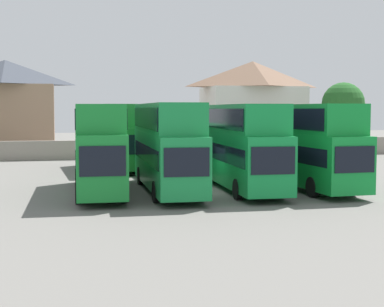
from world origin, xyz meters
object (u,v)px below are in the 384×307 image
(bus_1, at_px, (98,144))
(tree_behind_wall, at_px, (343,104))
(bus_4, at_px, (302,141))
(bus_6, at_px, (161,143))
(bus_2, at_px, (167,142))
(bus_5, at_px, (112,133))
(bus_3, at_px, (240,142))
(bus_7, at_px, (205,144))
(house_terrace_centre, at_px, (252,105))
(house_terrace_left, at_px, (6,107))

(bus_1, height_order, tree_behind_wall, tree_behind_wall)
(bus_4, xyz_separation_m, bus_6, (-6.38, 12.62, -0.77))
(bus_1, xyz_separation_m, bus_2, (3.85, -0.15, 0.04))
(bus_2, height_order, bus_6, bus_2)
(bus_1, height_order, bus_5, bus_5)
(bus_1, distance_m, bus_3, 8.19)
(bus_1, height_order, bus_3, bus_3)
(bus_5, xyz_separation_m, bus_7, (7.52, 0.26, -0.96))
(bus_2, xyz_separation_m, house_terrace_centre, (15.34, 30.23, 2.31))
(tree_behind_wall, bearing_deg, bus_2, -135.96)
(bus_7, xyz_separation_m, house_terrace_centre, (9.77, 17.00, 3.25))
(tree_behind_wall, bearing_deg, bus_6, -157.25)
(house_terrace_left, xyz_separation_m, tree_behind_wall, (32.89, -9.97, 0.26))
(bus_4, bearing_deg, bus_3, -90.48)
(tree_behind_wall, bearing_deg, bus_7, -154.41)
(bus_2, bearing_deg, house_terrace_left, -158.36)
(bus_4, distance_m, bus_7, 13.52)
(bus_5, distance_m, bus_6, 3.88)
(bus_5, relative_size, house_terrace_left, 1.02)
(bus_1, relative_size, bus_5, 1.07)
(bus_1, height_order, house_terrace_centre, house_terrace_centre)
(bus_5, relative_size, bus_7, 0.97)
(house_terrace_centre, bearing_deg, bus_2, -116.90)
(bus_1, relative_size, bus_7, 1.03)
(bus_1, height_order, bus_7, bus_1)
(bus_3, height_order, house_terrace_centre, house_terrace_centre)
(bus_6, bearing_deg, bus_4, 26.48)
(house_terrace_centre, bearing_deg, house_terrace_left, 178.57)
(bus_1, xyz_separation_m, bus_6, (5.68, 12.47, -0.75))
(bus_3, relative_size, tree_behind_wall, 1.60)
(bus_5, bearing_deg, bus_6, 81.22)
(bus_2, bearing_deg, house_terrace_centre, 154.75)
(bus_3, xyz_separation_m, bus_6, (-2.51, 12.71, -0.76))
(bus_4, xyz_separation_m, tree_behind_wall, (13.44, 20.93, 2.44))
(house_terrace_left, bearing_deg, tree_behind_wall, -16.86)
(bus_6, distance_m, house_terrace_centre, 22.42)
(bus_7, relative_size, house_terrace_centre, 0.97)
(bus_5, height_order, tree_behind_wall, tree_behind_wall)
(bus_6, bearing_deg, house_terrace_left, -144.77)
(bus_1, bearing_deg, bus_7, 145.79)
(bus_3, xyz_separation_m, bus_4, (3.87, 0.09, 0.01))
(house_terrace_left, bearing_deg, house_terrace_centre, -1.43)
(bus_6, bearing_deg, bus_2, -8.58)
(bus_7, distance_m, house_terrace_left, 24.58)
(bus_1, bearing_deg, bus_4, 90.82)
(bus_3, xyz_separation_m, bus_7, (1.23, 13.32, -0.91))
(bus_1, xyz_separation_m, bus_4, (12.05, -0.15, 0.02))
(bus_2, relative_size, house_terrace_centre, 1.09)
(bus_2, height_order, bus_7, bus_2)
(bus_3, bearing_deg, bus_7, 176.92)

